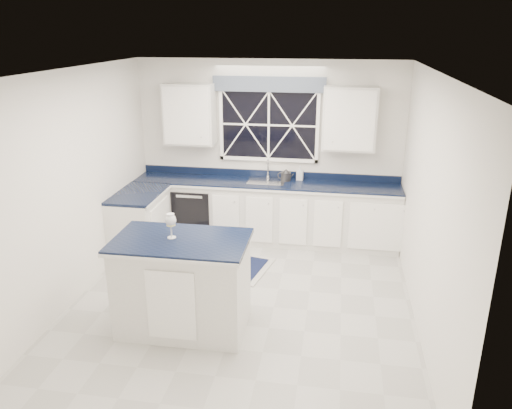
% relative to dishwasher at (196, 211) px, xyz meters
% --- Properties ---
extents(ground, '(4.50, 4.50, 0.00)m').
position_rel_dishwasher_xyz_m(ground, '(1.10, -1.95, -0.41)').
color(ground, '#B0B1AC').
rests_on(ground, ground).
extents(back_wall, '(4.00, 0.10, 2.70)m').
position_rel_dishwasher_xyz_m(back_wall, '(1.10, 0.30, 0.94)').
color(back_wall, white).
rests_on(back_wall, ground).
extents(base_cabinets, '(3.99, 1.60, 0.90)m').
position_rel_dishwasher_xyz_m(base_cabinets, '(0.77, -0.17, 0.04)').
color(base_cabinets, silver).
rests_on(base_cabinets, ground).
extents(countertop, '(3.98, 0.64, 0.04)m').
position_rel_dishwasher_xyz_m(countertop, '(1.10, 0.00, 0.51)').
color(countertop, black).
rests_on(countertop, base_cabinets).
extents(dishwasher, '(0.60, 0.58, 0.82)m').
position_rel_dishwasher_xyz_m(dishwasher, '(0.00, 0.00, 0.00)').
color(dishwasher, black).
rests_on(dishwasher, ground).
extents(window, '(1.65, 0.09, 1.26)m').
position_rel_dishwasher_xyz_m(window, '(1.10, 0.25, 1.42)').
color(window, black).
rests_on(window, ground).
extents(upper_cabinets, '(3.10, 0.34, 0.90)m').
position_rel_dishwasher_xyz_m(upper_cabinets, '(1.10, 0.13, 1.49)').
color(upper_cabinets, silver).
rests_on(upper_cabinets, ground).
extents(faucet, '(0.05, 0.20, 0.30)m').
position_rel_dishwasher_xyz_m(faucet, '(1.10, 0.19, 0.69)').
color(faucet, silver).
rests_on(faucet, countertop).
extents(island, '(1.41, 0.86, 1.05)m').
position_rel_dishwasher_xyz_m(island, '(0.57, -2.51, 0.12)').
color(island, silver).
rests_on(island, ground).
extents(rug, '(1.58, 1.15, 0.02)m').
position_rel_dishwasher_xyz_m(rug, '(0.56, -0.95, -0.40)').
color(rug, '#B1B0AB').
rests_on(rug, ground).
extents(kettle, '(0.25, 0.17, 0.18)m').
position_rel_dishwasher_xyz_m(kettle, '(1.38, 0.13, 0.61)').
color(kettle, '#2C2C2F').
rests_on(kettle, countertop).
extents(wine_glass, '(0.11, 0.11, 0.27)m').
position_rel_dishwasher_xyz_m(wine_glass, '(0.47, -2.49, 0.83)').
color(wine_glass, silver).
rests_on(wine_glass, island).
extents(soap_bottle, '(0.11, 0.11, 0.21)m').
position_rel_dishwasher_xyz_m(soap_bottle, '(1.59, 0.20, 0.64)').
color(soap_bottle, silver).
rests_on(soap_bottle, countertop).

